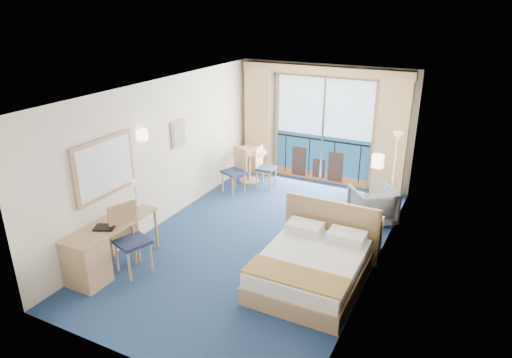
% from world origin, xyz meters
% --- Properties ---
extents(floor, '(6.50, 6.50, 0.00)m').
position_xyz_m(floor, '(0.00, 0.00, 0.00)').
color(floor, navy).
rests_on(floor, ground).
extents(room_walls, '(4.04, 6.54, 2.72)m').
position_xyz_m(room_walls, '(0.00, 0.00, 1.78)').
color(room_walls, beige).
rests_on(room_walls, ground).
extents(balcony_door, '(2.36, 0.03, 2.52)m').
position_xyz_m(balcony_door, '(-0.01, 3.22, 1.14)').
color(balcony_door, navy).
rests_on(balcony_door, room_walls).
extents(curtain_left, '(0.65, 0.22, 2.55)m').
position_xyz_m(curtain_left, '(-1.55, 3.07, 1.28)').
color(curtain_left, tan).
rests_on(curtain_left, room_walls).
extents(curtain_right, '(0.65, 0.22, 2.55)m').
position_xyz_m(curtain_right, '(1.55, 3.07, 1.28)').
color(curtain_right, tan).
rests_on(curtain_right, room_walls).
extents(pelmet, '(3.80, 0.25, 0.18)m').
position_xyz_m(pelmet, '(0.00, 3.10, 2.58)').
color(pelmet, tan).
rests_on(pelmet, room_walls).
extents(mirror, '(0.05, 1.25, 0.95)m').
position_xyz_m(mirror, '(-1.97, -1.50, 1.55)').
color(mirror, tan).
rests_on(mirror, room_walls).
extents(wall_print, '(0.04, 0.42, 0.52)m').
position_xyz_m(wall_print, '(-1.97, 0.45, 1.60)').
color(wall_print, tan).
rests_on(wall_print, room_walls).
extents(sconce_left, '(0.18, 0.18, 0.18)m').
position_xyz_m(sconce_left, '(-1.94, -0.60, 1.85)').
color(sconce_left, '#FFDFB2').
rests_on(sconce_left, room_walls).
extents(sconce_right, '(0.18, 0.18, 0.18)m').
position_xyz_m(sconce_right, '(1.94, -0.15, 1.85)').
color(sconce_right, '#FFDFB2').
rests_on(sconce_right, room_walls).
extents(bed, '(1.58, 1.88, 1.00)m').
position_xyz_m(bed, '(1.26, -0.80, 0.28)').
color(bed, tan).
rests_on(bed, ground).
extents(nightstand, '(0.47, 0.44, 0.61)m').
position_xyz_m(nightstand, '(1.75, 0.48, 0.30)').
color(nightstand, tan).
rests_on(nightstand, ground).
extents(phone, '(0.20, 0.16, 0.09)m').
position_xyz_m(phone, '(1.79, 0.49, 0.65)').
color(phone, white).
rests_on(phone, nightstand).
extents(armchair, '(1.06, 1.07, 0.70)m').
position_xyz_m(armchair, '(1.58, 1.63, 0.35)').
color(armchair, '#4D545D').
rests_on(armchair, ground).
extents(floor_lamp, '(0.22, 0.22, 1.59)m').
position_xyz_m(floor_lamp, '(1.76, 2.49, 1.21)').
color(floor_lamp, silver).
rests_on(floor_lamp, ground).
extents(desk, '(0.55, 1.61, 0.76)m').
position_xyz_m(desk, '(-1.71, -2.21, 0.42)').
color(desk, tan).
rests_on(desk, ground).
extents(desk_chair, '(0.61, 0.60, 1.09)m').
position_xyz_m(desk_chair, '(-1.42, -1.73, 0.62)').
color(desk_chair, '#1F294A').
rests_on(desk_chair, ground).
extents(folder, '(0.37, 0.33, 0.03)m').
position_xyz_m(folder, '(-1.68, -1.94, 0.77)').
color(folder, black).
rests_on(folder, desk).
extents(desk_lamp, '(0.12, 0.12, 0.46)m').
position_xyz_m(desk_lamp, '(-1.74, -1.13, 1.10)').
color(desk_lamp, silver).
rests_on(desk_lamp, desk).
extents(round_table, '(0.83, 0.83, 0.75)m').
position_xyz_m(round_table, '(-1.49, 2.44, 0.57)').
color(round_table, tan).
rests_on(round_table, ground).
extents(table_chair_a, '(0.42, 0.41, 0.93)m').
position_xyz_m(table_chair_a, '(-1.07, 2.31, 0.52)').
color(table_chair_a, '#1F294A').
rests_on(table_chair_a, ground).
extents(table_chair_b, '(0.56, 0.56, 0.99)m').
position_xyz_m(table_chair_b, '(-1.46, 1.79, 0.56)').
color(table_chair_b, '#1F294A').
rests_on(table_chair_b, ground).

